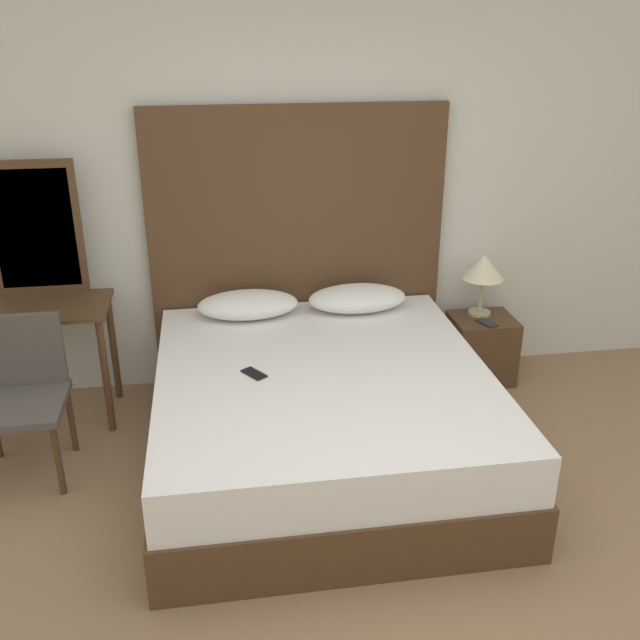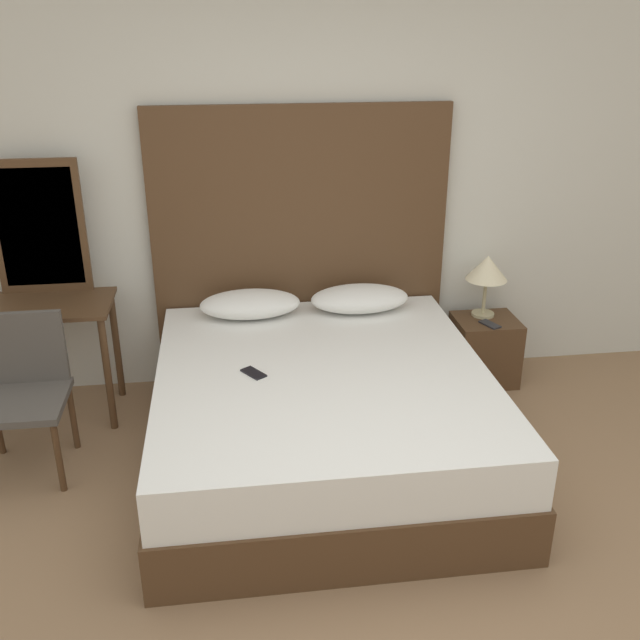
{
  "view_description": "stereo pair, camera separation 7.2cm",
  "coord_description": "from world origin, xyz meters",
  "views": [
    {
      "loc": [
        -0.65,
        -2.27,
        2.36
      ],
      "look_at": [
        -0.1,
        1.24,
        0.83
      ],
      "focal_mm": 40.0,
      "sensor_mm": 36.0,
      "label": 1
    },
    {
      "loc": [
        -0.58,
        -2.29,
        2.36
      ],
      "look_at": [
        -0.1,
        1.24,
        0.83
      ],
      "focal_mm": 40.0,
      "sensor_mm": 36.0,
      "label": 2
    }
  ],
  "objects": [
    {
      "name": "bed",
      "position": [
        -0.1,
        1.14,
        0.28
      ],
      "size": [
        1.83,
        2.03,
        0.58
      ],
      "color": "#4C331E",
      "rests_on": "ground_plane"
    },
    {
      "name": "pillow_right",
      "position": [
        0.25,
        1.93,
        0.66
      ],
      "size": [
        0.64,
        0.34,
        0.17
      ],
      "color": "white",
      "rests_on": "bed"
    },
    {
      "name": "phone_on_nightstand",
      "position": [
        1.12,
        1.85,
        0.46
      ],
      "size": [
        0.12,
        0.17,
        0.01
      ],
      "color": "#232328",
      "rests_on": "nightstand"
    },
    {
      "name": "pillow_left",
      "position": [
        -0.46,
        1.93,
        0.66
      ],
      "size": [
        0.64,
        0.34,
        0.17
      ],
      "color": "white",
      "rests_on": "bed"
    },
    {
      "name": "nightstand",
      "position": [
        1.13,
        1.94,
        0.23
      ],
      "size": [
        0.42,
        0.37,
        0.46
      ],
      "color": "#4C331E",
      "rests_on": "ground_plane"
    },
    {
      "name": "ground_plane",
      "position": [
        0.0,
        0.0,
        0.0
      ],
      "size": [
        16.0,
        16.0,
        0.0
      ],
      "primitive_type": "plane",
      "color": "#8C6B4C"
    },
    {
      "name": "headboard",
      "position": [
        -0.1,
        2.18,
        0.93
      ],
      "size": [
        1.92,
        0.05,
        1.86
      ],
      "color": "#4C331E",
      "rests_on": "ground_plane"
    },
    {
      "name": "vanity_mirror",
      "position": [
        -1.7,
        2.08,
        1.17
      ],
      "size": [
        0.55,
        0.03,
        0.82
      ],
      "color": "#4C331E",
      "rests_on": "vanity_desk"
    },
    {
      "name": "phone_on_bed",
      "position": [
        -0.48,
        1.14,
        0.58
      ],
      "size": [
        0.14,
        0.16,
        0.01
      ],
      "color": "black",
      "rests_on": "bed"
    },
    {
      "name": "table_lamp",
      "position": [
        1.13,
        2.02,
        0.79
      ],
      "size": [
        0.28,
        0.28,
        0.43
      ],
      "color": "tan",
      "rests_on": "nightstand"
    },
    {
      "name": "chair",
      "position": [
        -1.73,
        1.33,
        0.5
      ],
      "size": [
        0.48,
        0.48,
        0.87
      ],
      "color": "#4C4742",
      "rests_on": "ground_plane"
    },
    {
      "name": "vanity_desk",
      "position": [
        -1.7,
        1.85,
        0.61
      ],
      "size": [
        0.82,
        0.5,
        0.76
      ],
      "color": "#4C331E",
      "rests_on": "ground_plane"
    },
    {
      "name": "wall_back",
      "position": [
        0.0,
        2.25,
        1.35
      ],
      "size": [
        10.0,
        0.06,
        2.7
      ],
      "color": "silver",
      "rests_on": "ground_plane"
    }
  ]
}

